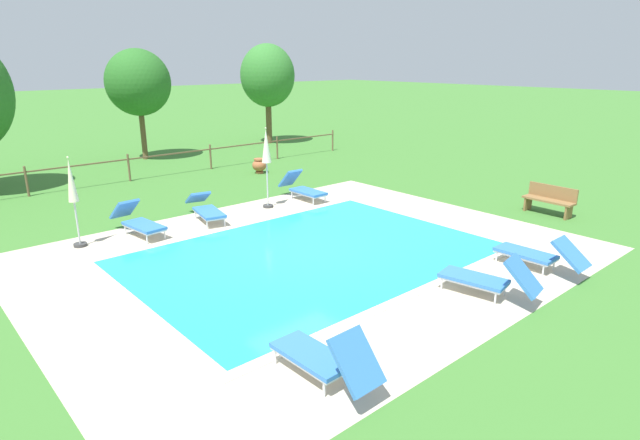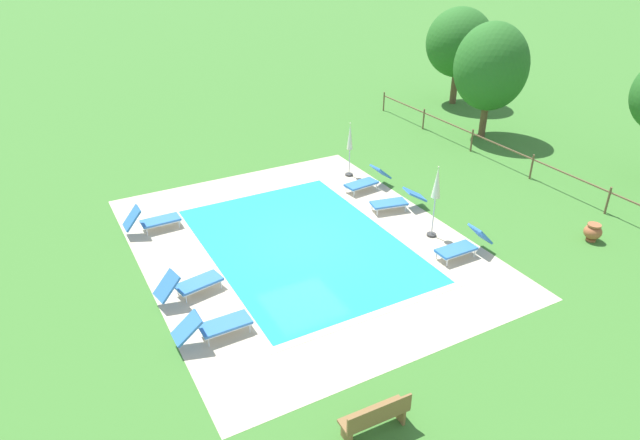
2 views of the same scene
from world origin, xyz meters
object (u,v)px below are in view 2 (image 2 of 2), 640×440
at_px(sun_lounger_south_near_corner, 397,201).
at_px(wooden_bench_lawn_side, 376,416).
at_px(sun_lounger_north_end, 152,220).
at_px(sun_lounger_south_mid, 214,326).
at_px(sun_lounger_north_mid, 190,284).
at_px(sun_lounger_north_far, 367,180).
at_px(sun_lounger_north_near_steps, 463,245).
at_px(patio_umbrella_closed_row_west, 436,188).
at_px(tree_west_mid, 459,43).
at_px(tree_centre, 491,67).
at_px(patio_umbrella_closed_row_centre, 350,142).
at_px(terracotta_urn_near_fence, 593,232).

relative_size(sun_lounger_south_near_corner, wooden_bench_lawn_side, 1.41).
xyz_separation_m(sun_lounger_north_end, sun_lounger_south_mid, (6.37, -0.01, -0.02)).
height_order(sun_lounger_north_mid, sun_lounger_north_far, sun_lounger_north_mid).
bearing_deg(sun_lounger_north_near_steps, patio_umbrella_closed_row_west, -178.27).
height_order(tree_west_mid, tree_centre, tree_centre).
bearing_deg(sun_lounger_north_far, sun_lounger_south_near_corner, -0.54).
bearing_deg(sun_lounger_north_end, sun_lounger_south_mid, -0.05).
bearing_deg(sun_lounger_south_mid, sun_lounger_north_end, 179.95).
xyz_separation_m(sun_lounger_south_mid, tree_centre, (-8.14, 16.49, 3.01)).
height_order(sun_lounger_north_far, sun_lounger_south_mid, sun_lounger_north_far).
distance_m(sun_lounger_north_end, tree_west_mid, 20.47).
height_order(sun_lounger_north_end, tree_centre, tree_centre).
relative_size(patio_umbrella_closed_row_west, patio_umbrella_closed_row_centre, 1.11).
relative_size(sun_lounger_north_mid, sun_lounger_north_far, 0.99).
relative_size(sun_lounger_north_near_steps, terracotta_urn_near_fence, 3.15).
height_order(patio_umbrella_closed_row_west, wooden_bench_lawn_side, patio_umbrella_closed_row_west).
relative_size(sun_lounger_south_mid, tree_west_mid, 0.38).
relative_size(sun_lounger_north_end, sun_lounger_south_near_corner, 0.88).
distance_m(wooden_bench_lawn_side, tree_west_mid, 24.84).
xyz_separation_m(patio_umbrella_closed_row_west, patio_umbrella_closed_row_centre, (-5.66, 0.19, -0.29)).
height_order(sun_lounger_north_far, sun_lounger_south_near_corner, sun_lounger_north_far).
bearing_deg(tree_centre, terracotta_urn_near_fence, -22.57).
relative_size(sun_lounger_north_far, patio_umbrella_closed_row_centre, 0.88).
relative_size(sun_lounger_north_mid, sun_lounger_south_near_corner, 0.94).
xyz_separation_m(sun_lounger_south_mid, patio_umbrella_closed_row_centre, (-7.17, 8.31, 1.11)).
xyz_separation_m(sun_lounger_north_far, terracotta_urn_near_fence, (6.94, 4.35, -0.05)).
bearing_deg(terracotta_urn_near_fence, tree_west_mid, 156.05).
height_order(sun_lounger_north_end, terracotta_urn_near_fence, sun_lounger_north_end).
bearing_deg(sun_lounger_north_end, patio_umbrella_closed_row_west, 59.11).
bearing_deg(patio_umbrella_closed_row_centre, wooden_bench_lawn_side, -28.87).
bearing_deg(sun_lounger_north_mid, tree_centre, 110.22).
xyz_separation_m(sun_lounger_north_near_steps, sun_lounger_north_end, (-6.33, -8.16, 0.01)).
relative_size(sun_lounger_north_far, tree_west_mid, 0.38).
relative_size(patio_umbrella_closed_row_centre, terracotta_urn_near_fence, 3.76).
xyz_separation_m(sun_lounger_north_mid, sun_lounger_north_end, (-4.30, 0.01, 0.01)).
distance_m(terracotta_urn_near_fence, tree_west_mid, 16.21).
bearing_deg(terracotta_urn_near_fence, sun_lounger_north_near_steps, -106.51).
distance_m(sun_lounger_south_mid, terracotta_urn_near_fence, 12.64).
xyz_separation_m(sun_lounger_south_near_corner, patio_umbrella_closed_row_centre, (-3.51, 0.11, 1.12)).
xyz_separation_m(sun_lounger_north_end, wooden_bench_lawn_side, (10.82, 1.89, 0.07)).
xyz_separation_m(sun_lounger_north_near_steps, sun_lounger_south_mid, (0.03, -8.17, -0.01)).
bearing_deg(sun_lounger_south_near_corner, tree_centre, 118.39).
xyz_separation_m(sun_lounger_north_far, sun_lounger_south_near_corner, (2.01, -0.02, -0.02)).
relative_size(sun_lounger_north_near_steps, wooden_bench_lawn_side, 1.27).
height_order(sun_lounger_north_near_steps, sun_lounger_north_far, sun_lounger_north_near_steps).
relative_size(sun_lounger_north_mid, sun_lounger_north_end, 1.06).
relative_size(sun_lounger_north_near_steps, patio_umbrella_closed_row_centre, 0.84).
relative_size(patio_umbrella_closed_row_centre, tree_centre, 0.42).
height_order(patio_umbrella_closed_row_west, tree_west_mid, tree_west_mid).
bearing_deg(sun_lounger_north_end, tree_centre, 96.15).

